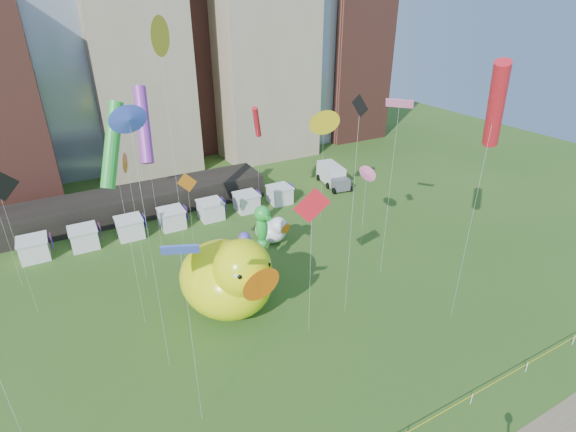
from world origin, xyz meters
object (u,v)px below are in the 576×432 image
box_truck (332,175)px  small_duck (272,230)px  seahorse_purple (245,245)px  big_duck (229,276)px  seahorse_green (262,224)px

box_truck → small_duck: bearing=-136.2°
seahorse_purple → box_truck: (21.15, 15.58, -1.79)m
small_duck → box_truck: bearing=10.8°
big_duck → seahorse_green: 7.02m
small_duck → seahorse_green: size_ratio=0.64×
seahorse_green → box_truck: bearing=35.0°
small_duck → box_truck: 19.42m
seahorse_green → small_duck: bearing=50.0°
seahorse_green → seahorse_purple: seahorse_green is taller
seahorse_purple → seahorse_green: bearing=-3.5°
box_truck → seahorse_purple: bearing=-134.9°
big_duck → box_truck: 32.34m
big_duck → small_duck: (8.94, 9.44, -2.20)m
seahorse_purple → box_truck: 26.32m
box_truck → big_duck: bearing=-131.6°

